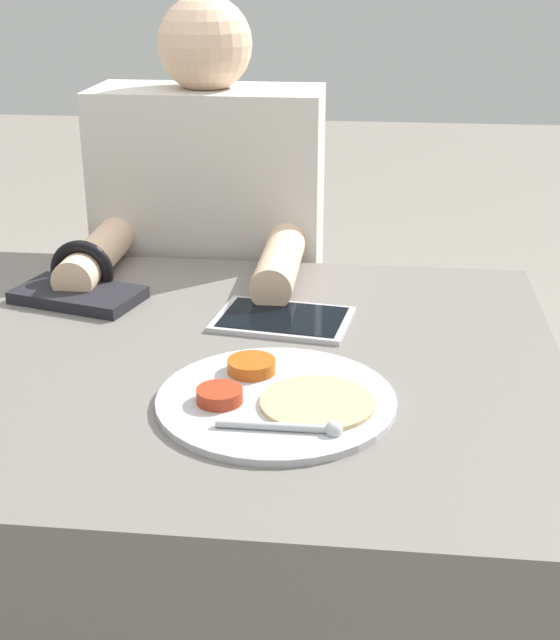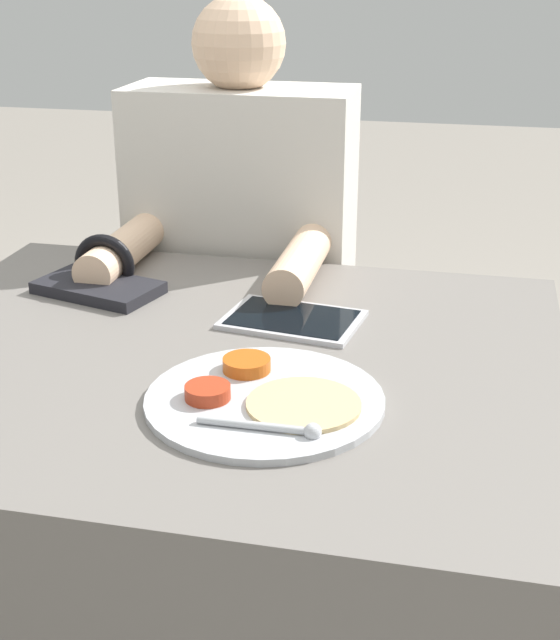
{
  "view_description": "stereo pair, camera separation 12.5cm",
  "coord_description": "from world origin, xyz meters",
  "px_view_note": "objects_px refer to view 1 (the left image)",
  "views": [
    {
      "loc": [
        0.23,
        -1.15,
        1.24
      ],
      "look_at": [
        0.1,
        -0.0,
        0.77
      ],
      "focal_mm": 50.0,
      "sensor_mm": 36.0,
      "label": 1
    },
    {
      "loc": [
        0.35,
        -1.13,
        1.24
      ],
      "look_at": [
        0.1,
        -0.0,
        0.77
      ],
      "focal_mm": 50.0,
      "sensor_mm": 36.0,
      "label": 2
    }
  ],
  "objects_px": {
    "red_notebook": "(78,296)",
    "tablet_device": "(283,319)",
    "thali_tray": "(276,399)",
    "person_diner": "(213,315)"
  },
  "relations": [
    {
      "from": "red_notebook",
      "to": "person_diner",
      "type": "bearing_deg",
      "value": 65.71
    },
    {
      "from": "person_diner",
      "to": "thali_tray",
      "type": "bearing_deg",
      "value": -72.65
    },
    {
      "from": "thali_tray",
      "to": "person_diner",
      "type": "bearing_deg",
      "value": 107.35
    },
    {
      "from": "red_notebook",
      "to": "tablet_device",
      "type": "distance_m",
      "value": 0.35
    },
    {
      "from": "person_diner",
      "to": "red_notebook",
      "type": "bearing_deg",
      "value": -114.29
    },
    {
      "from": "thali_tray",
      "to": "tablet_device",
      "type": "height_order",
      "value": "thali_tray"
    },
    {
      "from": "tablet_device",
      "to": "person_diner",
      "type": "relative_size",
      "value": 0.19
    },
    {
      "from": "red_notebook",
      "to": "tablet_device",
      "type": "xyz_separation_m",
      "value": [
        0.35,
        -0.05,
        -0.0
      ]
    },
    {
      "from": "red_notebook",
      "to": "tablet_device",
      "type": "relative_size",
      "value": 1.01
    },
    {
      "from": "thali_tray",
      "to": "tablet_device",
      "type": "bearing_deg",
      "value": 94.31
    }
  ]
}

